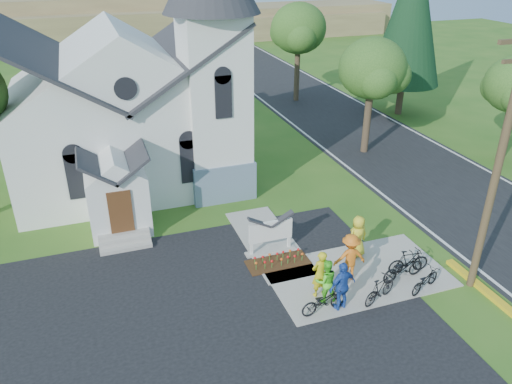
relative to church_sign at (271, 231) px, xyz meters
name	(u,v)px	position (x,y,z in m)	size (l,w,h in m)	color
ground	(329,290)	(1.20, -3.20, -1.03)	(120.00, 120.00, 0.00)	#2E601B
parking_lot	(153,375)	(-5.80, -5.20, -1.02)	(20.00, 16.00, 0.02)	black
road	(361,133)	(11.20, 11.80, -1.02)	(8.00, 90.00, 0.02)	black
sidewalk	(358,274)	(2.70, -2.70, -1.00)	(7.00, 4.00, 0.05)	#9F9B8F
church	(130,87)	(-4.28, 9.28, 4.22)	(12.35, 12.00, 13.00)	white
church_sign	(271,231)	(0.00, 0.00, 0.00)	(2.20, 0.40, 1.70)	#9F9B8F
flower_bed	(278,263)	(0.00, -0.90, -0.99)	(2.60, 1.10, 0.07)	#331D0E
utility_pole	(502,155)	(6.56, -4.70, 4.38)	(3.45, 0.28, 10.00)	#443322
tree_road_near	(372,69)	(9.70, 8.80, 4.18)	(4.00, 4.00, 7.05)	#3D2D21
tree_road_mid	(299,29)	(10.20, 20.80, 4.75)	(4.40, 4.40, 7.80)	#3D2D21
conifer	(411,13)	(16.20, 14.80, 6.36)	(5.20, 5.20, 12.40)	#3D2D21
distant_hills	(161,24)	(4.56, 53.13, 1.15)	(61.00, 10.00, 5.60)	brown
cyclist_0	(320,274)	(0.66, -3.38, -0.02)	(0.70, 0.46, 1.91)	gold
bike_0	(324,301)	(0.40, -4.27, -0.51)	(0.62, 1.79, 0.94)	black
cyclist_1	(326,281)	(0.73, -3.71, -0.12)	(0.83, 0.65, 1.71)	#54DD29
bike_1	(380,289)	(2.60, -4.40, -0.46)	(0.48, 1.71, 1.03)	black
cyclist_2	(342,286)	(1.08, -4.29, -0.01)	(1.13, 0.47, 1.92)	#224CAE
bike_2	(403,268)	(4.17, -3.54, -0.47)	(0.67, 1.93, 1.01)	black
cyclist_3	(350,257)	(2.21, -2.80, 0.00)	(1.27, 0.73, 1.96)	orange
bike_3	(409,261)	(4.62, -3.25, -0.46)	(0.49, 1.73, 1.04)	black
cyclist_4	(358,236)	(3.30, -1.49, -0.05)	(0.91, 0.59, 1.85)	gold
bike_4	(425,280)	(4.57, -4.40, -0.54)	(0.58, 1.65, 0.87)	black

